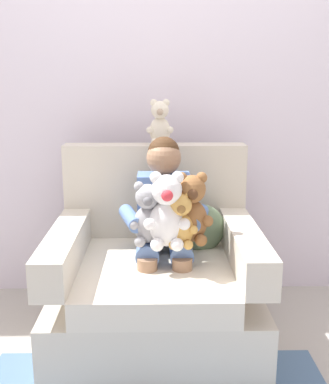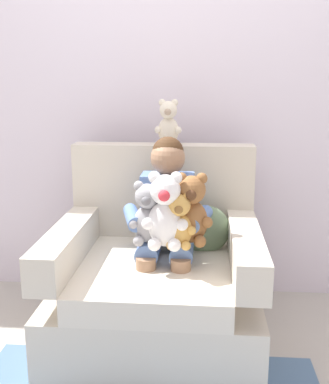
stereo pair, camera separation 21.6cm
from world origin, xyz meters
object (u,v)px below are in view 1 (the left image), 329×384
object	(u,v)px
plush_grey	(148,215)
plush_honey	(181,221)
armchair	(155,282)
plush_brown	(191,210)
seated_child	(164,214)
plush_cream_on_backrest	(160,124)
plush_white	(167,213)
throw_pillow	(200,229)

from	to	relation	value
plush_grey	plush_honey	world-z (taller)	plush_grey
plush_grey	armchair	bearing A→B (deg)	59.89
armchair	plush_brown	size ratio (longest dim) A/B	2.93
plush_brown	plush_honey	bearing A→B (deg)	-109.79
plush_grey	plush_honey	bearing A→B (deg)	-30.77
seated_child	plush_brown	xyz separation A→B (m)	(0.12, -0.13, 0.05)
plush_cream_on_backrest	plush_white	bearing A→B (deg)	-84.81
seated_child	plush_honey	xyz separation A→B (m)	(0.07, -0.19, 0.02)
plush_grey	plush_brown	xyz separation A→B (m)	(0.20, 0.01, 0.02)
armchair	plush_honey	world-z (taller)	armchair
throw_pillow	plush_brown	bearing A→B (deg)	-105.69
seated_child	plush_white	xyz separation A→B (m)	(0.01, -0.19, 0.06)
plush_cream_on_backrest	plush_brown	bearing A→B (deg)	-70.27
plush_grey	throw_pillow	size ratio (longest dim) A/B	1.14
plush_white	throw_pillow	xyz separation A→B (m)	(0.18, 0.29, -0.17)
plush_grey	throw_pillow	bearing A→B (deg)	28.11
armchair	plush_white	distance (m)	0.44
plush_white	plush_honey	distance (m)	0.08
plush_white	plush_honey	world-z (taller)	plush_white
plush_brown	plush_honey	distance (m)	0.08
plush_honey	plush_cream_on_backrest	xyz separation A→B (m)	(-0.09, 0.50, 0.39)
plush_grey	plush_cream_on_backrest	size ratio (longest dim) A/B	1.22
plush_brown	plush_honey	world-z (taller)	plush_brown
plush_white	plush_brown	distance (m)	0.13
plush_brown	seated_child	bearing A→B (deg)	155.40
plush_grey	seated_child	bearing A→B (deg)	47.89
plush_white	seated_child	bearing A→B (deg)	115.48
plush_white	plush_cream_on_backrest	bearing A→B (deg)	115.67
plush_honey	plush_cream_on_backrest	world-z (taller)	plush_cream_on_backrest
plush_honey	throw_pillow	xyz separation A→B (m)	(0.12, 0.29, -0.13)
plush_white	throw_pillow	size ratio (longest dim) A/B	1.35
armchair	plush_brown	xyz separation A→B (m)	(0.17, -0.10, 0.40)
plush_cream_on_backrest	throw_pillow	bearing A→B (deg)	-43.97
plush_brown	plush_honey	xyz separation A→B (m)	(-0.05, -0.06, -0.04)
plush_white	plush_brown	bearing A→B (deg)	49.62
plush_brown	plush_cream_on_backrest	bearing A→B (deg)	129.98
armchair	seated_child	size ratio (longest dim) A/B	1.19
plush_white	plush_cream_on_backrest	xyz separation A→B (m)	(-0.03, 0.50, 0.35)
armchair	plush_white	bearing A→B (deg)	-71.54
plush_honey	plush_brown	bearing A→B (deg)	53.01
plush_white	throw_pillow	distance (m)	0.38
plush_white	plush_honey	size ratio (longest dim) A/B	1.35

